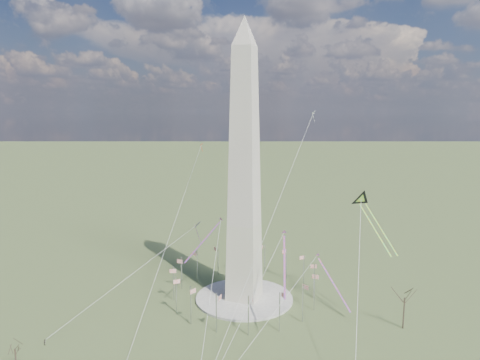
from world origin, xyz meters
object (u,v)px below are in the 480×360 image
(person_west, at_px, (45,342))
(washington_monument, at_px, (244,171))
(kite_delta_black, at_px, (363,202))
(tree_near, at_px, (405,296))

(person_west, bearing_deg, washington_monument, -104.83)
(person_west, xyz_separation_m, kite_delta_black, (85.65, 57.35, 37.45))
(washington_monument, distance_m, kite_delta_black, 42.14)
(washington_monument, bearing_deg, tree_near, -2.91)
(person_west, bearing_deg, kite_delta_black, -119.10)
(person_west, distance_m, kite_delta_black, 109.66)
(tree_near, relative_size, kite_delta_black, 0.79)
(tree_near, bearing_deg, person_west, -154.67)
(washington_monument, height_order, tree_near, washington_monument)
(washington_monument, distance_m, tree_near, 66.46)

